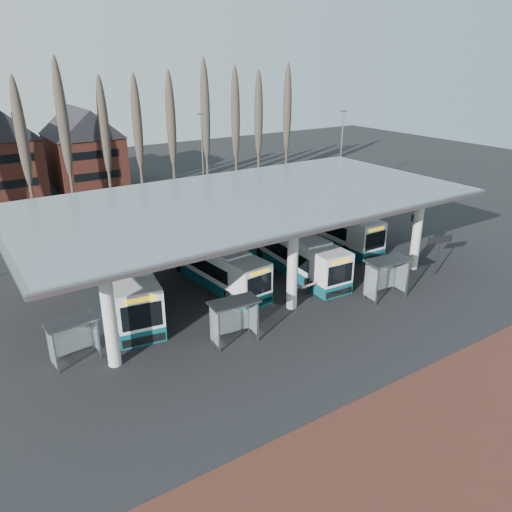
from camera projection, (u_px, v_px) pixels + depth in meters
ground at (315, 323)px, 31.28m from camera, size 140.00×140.00×0.00m
brick_strip at (491, 435)px, 21.98m from camera, size 70.00×10.00×0.03m
station_canopy at (246, 206)px, 35.36m from camera, size 32.00×16.00×6.34m
poplar_row at (121, 124)px, 53.56m from camera, size 45.10×1.10×14.50m
lamp_post_b at (203, 161)px, 52.49m from camera, size 0.80×0.16×10.17m
lamp_post_c at (341, 156)px, 55.02m from camera, size 0.80×0.16×10.17m
bus_0 at (122, 279)px, 33.52m from camera, size 4.62×12.71×3.46m
bus_1 at (213, 263)px, 36.59m from camera, size 3.30×11.00×3.01m
bus_2 at (294, 252)px, 38.65m from camera, size 3.10×11.34×3.12m
bus_3 at (329, 224)px, 44.74m from camera, size 2.78×11.60×3.21m
shelter_0 at (72, 331)px, 26.77m from camera, size 2.79×1.55×2.50m
shelter_1 at (233, 311)px, 28.60m from camera, size 2.97×1.67×2.66m
shelter_2 at (386, 269)px, 33.85m from camera, size 3.25×1.88×2.88m
info_sign_0 at (440, 243)px, 37.18m from camera, size 2.07×0.63×3.13m
info_sign_1 at (416, 218)px, 41.99m from camera, size 2.17×1.08×3.46m
barrier at (313, 284)px, 34.42m from camera, size 2.37×0.71×1.18m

